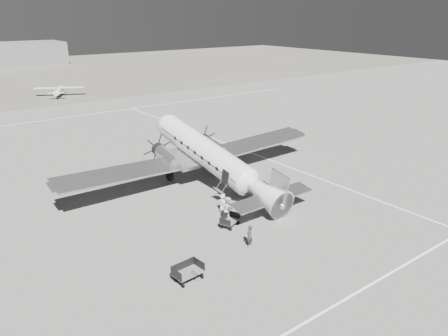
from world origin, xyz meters
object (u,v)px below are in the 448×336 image
baggage_cart_far (188,272)px  ground_crew (249,235)px  dc3_airliner (211,158)px  passenger (222,203)px  baggage_cart_near (230,221)px  light_plane_right (59,91)px  ramp_agent (228,209)px

baggage_cart_far → ground_crew: (5.50, 0.93, 0.26)m
baggage_cart_far → ground_crew: 5.59m
dc3_airliner → passenger: dc3_airliner is taller
baggage_cart_near → ground_crew: ground_crew is taller
light_plane_right → ramp_agent: (-6.42, -60.91, 0.02)m
light_plane_right → baggage_cart_near: light_plane_right is taller
light_plane_right → ramp_agent: ramp_agent is taller
baggage_cart_far → ground_crew: size_ratio=1.18×
ground_crew → ramp_agent: bearing=-123.8°
light_plane_right → baggage_cart_near: (-6.87, -61.76, -0.50)m
dc3_airliner → light_plane_right: (3.18, 54.13, -1.65)m
dc3_airliner → baggage_cart_near: bearing=-116.5°
baggage_cart_near → ground_crew: 3.13m
dc3_airliner → light_plane_right: dc3_airliner is taller
dc3_airliner → passenger: bearing=-117.0°
baggage_cart_far → passenger: (7.27, 6.34, 0.23)m
ground_crew → baggage_cart_near: bearing=-120.2°
ramp_agent → passenger: (0.64, 1.51, -0.22)m
baggage_cart_far → passenger: bearing=36.7°
light_plane_right → passenger: bearing=-69.8°
baggage_cart_near → passenger: bearing=42.1°
dc3_airliner → passenger: 6.16m
dc3_airliner → ramp_agent: 7.69m
passenger → light_plane_right: bearing=15.6°
passenger → ground_crew: bearing=-176.9°
light_plane_right → baggage_cart_far: size_ratio=5.04×
light_plane_right → ramp_agent: size_ratio=4.74×
baggage_cart_far → ramp_agent: ramp_agent is taller
light_plane_right → ground_crew: light_plane_right is taller
baggage_cart_far → ramp_agent: size_ratio=0.94×
light_plane_right → passenger: (-5.78, -59.39, -0.20)m
ground_crew → ramp_agent: size_ratio=0.80×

